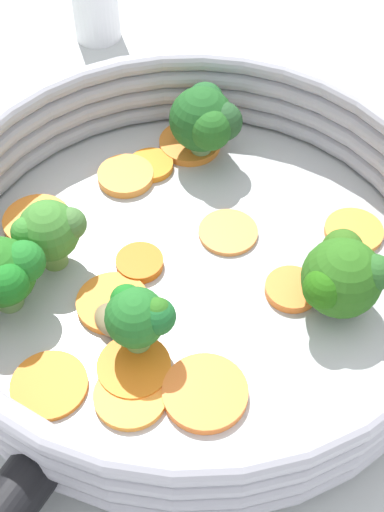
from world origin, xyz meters
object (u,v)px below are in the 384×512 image
(carrot_slice_6, at_px, (49,385))
(carrot_slice_9, at_px, (354,231))
(broccoli_floret_3, at_px, (342,276))
(carrot_slice_8, at_px, (134,368))
(carrot_slice_4, at_px, (190,143))
(broccoli_floret_4, at_px, (4,274))
(broccoli_floret_0, at_px, (50,231))
(mushroom_piece_0, at_px, (114,320))
(broccoli_floret_2, at_px, (139,317))
(carrot_slice_5, at_px, (131,396))
(carrot_slice_7, at_px, (224,230))
(carrot_slice_12, at_px, (113,303))
(carrot_slice_1, at_px, (151,165))
(carrot_slice_0, at_px, (292,289))
(broccoli_floret_1, at_px, (206,120))
(carrot_slice_11, at_px, (37,221))
(carrot_slice_10, at_px, (140,263))
(carrot_slice_2, at_px, (205,393))
(mushroom_piece_1, at_px, (355,273))
(carrot_slice_3, at_px, (126,176))
(skillet, at_px, (192,280))

(carrot_slice_6, distance_m, carrot_slice_9, 0.21)
(broccoli_floret_3, bearing_deg, carrot_slice_8, -32.28)
(carrot_slice_4, xyz_separation_m, broccoli_floret_4, (0.17, 0.00, 0.03))
(broccoli_floret_0, distance_m, mushroom_piece_0, 0.07)
(carrot_slice_4, distance_m, carrot_slice_9, 0.13)
(broccoli_floret_2, bearing_deg, carrot_slice_8, 23.85)
(mushroom_piece_0, bearing_deg, carrot_slice_5, 51.06)
(carrot_slice_7, bearing_deg, carrot_slice_12, -12.47)
(carrot_slice_7, height_order, carrot_slice_8, carrot_slice_8)
(broccoli_floret_0, distance_m, broccoli_floret_4, 0.04)
(broccoli_floret_4, bearing_deg, carrot_slice_1, -176.03)
(broccoli_floret_2, bearing_deg, carrot_slice_0, 150.59)
(broccoli_floret_0, height_order, broccoli_floret_1, broccoli_floret_1)
(carrot_slice_8, relative_size, carrot_slice_11, 0.94)
(carrot_slice_6, xyz_separation_m, mushroom_piece_0, (-0.05, 0.00, 0.00))
(mushroom_piece_0, bearing_deg, carrot_slice_12, -134.27)
(carrot_slice_10, height_order, carrot_slice_12, carrot_slice_10)
(carrot_slice_4, xyz_separation_m, carrot_slice_12, (0.14, 0.05, -0.00))
(carrot_slice_12, xyz_separation_m, broccoli_floret_1, (-0.14, -0.03, 0.03))
(carrot_slice_1, bearing_deg, carrot_slice_5, 35.49)
(mushroom_piece_0, bearing_deg, carrot_slice_2, 85.98)
(broccoli_floret_0, xyz_separation_m, mushroom_piece_1, (-0.10, 0.15, -0.02))
(carrot_slice_1, distance_m, carrot_slice_2, 0.18)
(broccoli_floret_3, bearing_deg, mushroom_piece_0, -46.41)
(carrot_slice_6, relative_size, carrot_slice_11, 0.97)
(carrot_slice_6, xyz_separation_m, broccoli_floret_3, (-0.14, 0.10, 0.03))
(carrot_slice_7, bearing_deg, broccoli_floret_4, -28.08)
(carrot_slice_7, bearing_deg, carrot_slice_4, -127.91)
(carrot_slice_3, distance_m, broccoli_floret_0, 0.09)
(carrot_slice_11, height_order, mushroom_piece_1, mushroom_piece_1)
(carrot_slice_8, relative_size, mushroom_piece_0, 1.53)
(carrot_slice_12, distance_m, broccoli_floret_2, 0.04)
(skillet, bearing_deg, broccoli_floret_1, -148.25)
(carrot_slice_1, distance_m, carrot_slice_12, 0.12)
(carrot_slice_4, bearing_deg, mushroom_piece_0, 21.37)
(broccoli_floret_1, height_order, broccoli_floret_2, broccoli_floret_1)
(carrot_slice_11, distance_m, broccoli_floret_2, 0.12)
(broccoli_floret_0, relative_size, broccoli_floret_3, 0.89)
(carrot_slice_8, xyz_separation_m, carrot_slice_9, (-0.16, 0.05, -0.00))
(carrot_slice_1, bearing_deg, carrot_slice_7, 76.52)
(carrot_slice_9, bearing_deg, carrot_slice_2, -2.87)
(carrot_slice_9, xyz_separation_m, broccoli_floret_2, (0.15, -0.05, 0.03))
(carrot_slice_7, distance_m, broccoli_floret_1, 0.08)
(carrot_slice_9, distance_m, broccoli_floret_3, 0.06)
(mushroom_piece_0, bearing_deg, carrot_slice_6, -2.94)
(skillet, height_order, carrot_slice_8, carrot_slice_8)
(broccoli_floret_3, bearing_deg, carrot_slice_0, -73.79)
(skillet, relative_size, carrot_slice_0, 9.22)
(carrot_slice_9, xyz_separation_m, carrot_slice_12, (0.13, -0.09, 0.00))
(carrot_slice_2, relative_size, mushroom_piece_1, 1.73)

